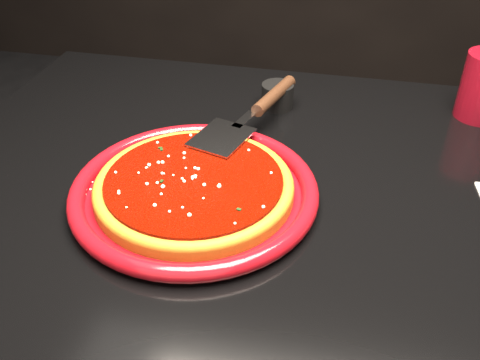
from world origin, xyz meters
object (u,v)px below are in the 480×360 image
Objects in this scene: ramekin at (277,96)px; plate at (194,191)px; pizza_server at (252,113)px; table at (295,345)px.

plate is at bearing -103.19° from ramekin.
pizza_server is (0.04, 0.19, 0.03)m from plate.
plate reaches higher than table.
ramekin is (-0.09, 0.24, 0.40)m from table.
plate is at bearing -157.55° from table.
ramekin is at bearing 110.61° from table.
pizza_server reaches higher than ramekin.
pizza_server is (-0.11, 0.12, 0.42)m from table.
table is 3.70× the size of pizza_server.
ramekin reaches higher than plate.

